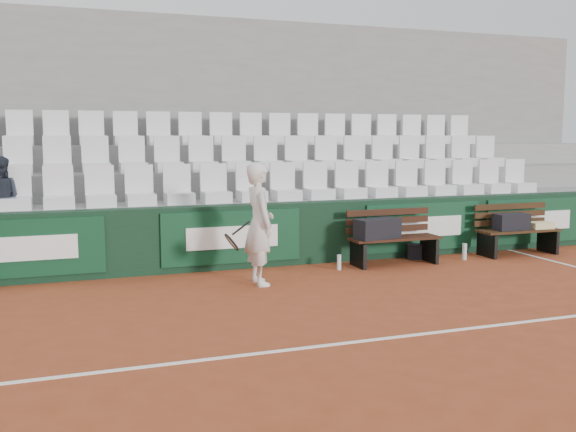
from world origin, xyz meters
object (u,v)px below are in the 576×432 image
Objects in this scene: water_bottle_near at (339,262)px; tennis_player at (259,224)px; bench_right at (518,242)px; sports_bag_right at (511,222)px; bench_left at (394,251)px; sports_bag_left at (378,229)px; sports_bag_ground at (419,251)px; water_bottle_far at (464,252)px.

tennis_player is at bearing -160.72° from water_bottle_near.
sports_bag_right is (-0.16, -0.00, 0.37)m from bench_right.
sports_bag_left is at bearing -174.68° from bench_left.
sports_bag_right is at bearing 1.40° from sports_bag_left.
bench_right is 6.28× the size of water_bottle_near.
bench_right is 3.67× the size of sports_bag_ground.
sports_bag_left is 1.22× the size of sports_bag_right.
tennis_player is at bearing -165.20° from sports_bag_left.
water_bottle_far is (-1.16, -0.08, -0.09)m from bench_right.
tennis_player reaches higher than sports_bag_right.
sports_bag_right is at bearing -179.25° from bench_right.
bench_left is 0.88× the size of tennis_player.
tennis_player reaches higher than bench_left.
bench_right is at bearing 7.30° from tennis_player.
sports_bag_left reaches higher than sports_bag_right.
water_bottle_far reaches higher than sports_bag_ground.
sports_bag_left is (-2.80, -0.07, 0.38)m from bench_right.
bench_left is 0.51m from sports_bag_left.
sports_bag_right is 1.75m from sports_bag_ground.
water_bottle_far is at bearing 8.31° from tennis_player.
sports_bag_left is at bearing -161.06° from sports_bag_ground.
bench_left reaches higher than water_bottle_near.
sports_bag_left is 0.85m from water_bottle_near.
sports_bag_right is 1.48× the size of sports_bag_ground.
sports_bag_left reaches higher than bench_right.
water_bottle_near is at bearing 19.28° from tennis_player.
water_bottle_near is (-0.69, -0.06, -0.49)m from sports_bag_left.
bench_right is (2.47, 0.04, 0.00)m from bench_left.
water_bottle_near is (-1.66, -0.39, -0.01)m from sports_bag_ground.
bench_right is 3.49m from water_bottle_near.
sports_bag_right is 2.19× the size of water_bottle_far.
bench_right is at bearing 0.83° from bench_left.
sports_bag_right is at bearing 0.83° from bench_left.
water_bottle_far is (-0.99, -0.08, -0.45)m from sports_bag_right.
sports_bag_ground is (-1.67, 0.27, -0.47)m from sports_bag_right.
sports_bag_left is at bearing 4.81° from water_bottle_near.
water_bottle_far is (1.64, -0.01, -0.47)m from sports_bag_left.
bench_left is 1.00× the size of bench_right.
water_bottle_near is at bearing -175.02° from bench_left.
sports_bag_right reaches higher than bench_right.
sports_bag_ground is at bearing 13.23° from water_bottle_near.
water_bottle_far reaches higher than water_bottle_near.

